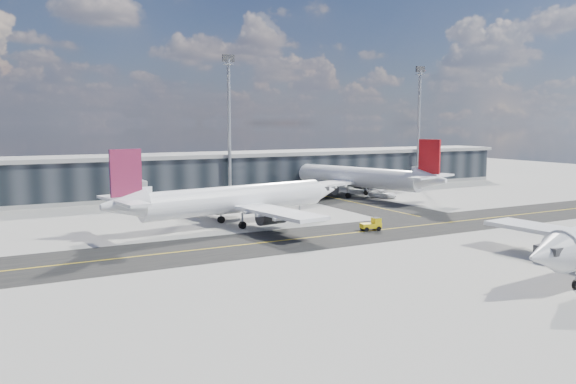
% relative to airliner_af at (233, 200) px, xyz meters
% --- Properties ---
extents(ground, '(300.00, 300.00, 0.00)m').
position_rel_airliner_af_xyz_m(ground, '(11.94, -17.00, -3.92)').
color(ground, gray).
rests_on(ground, ground).
extents(taxiway_lanes, '(180.00, 63.00, 0.03)m').
position_rel_airliner_af_xyz_m(taxiway_lanes, '(15.85, -6.27, -3.91)').
color(taxiway_lanes, black).
rests_on(taxiway_lanes, ground).
extents(terminal_concourse, '(152.00, 19.80, 8.80)m').
position_rel_airliner_af_xyz_m(terminal_concourse, '(11.98, 37.93, 0.17)').
color(terminal_concourse, black).
rests_on(terminal_concourse, ground).
extents(floodlight_masts, '(102.50, 0.70, 28.90)m').
position_rel_airliner_af_xyz_m(floodlight_masts, '(11.94, 31.00, 11.69)').
color(floodlight_masts, gray).
rests_on(floodlight_masts, ground).
extents(airliner_af, '(39.99, 34.26, 11.87)m').
position_rel_airliner_af_xyz_m(airliner_af, '(0.00, 0.00, 0.00)').
color(airliner_af, white).
rests_on(airliner_af, ground).
extents(airliner_redtail, '(34.81, 40.35, 12.23)m').
position_rel_airliner_af_xyz_m(airliner_redtail, '(35.24, 19.09, 0.12)').
color(airliner_redtail, white).
rests_on(airliner_redtail, ground).
extents(baggage_tug, '(3.09, 1.91, 1.82)m').
position_rel_airliner_af_xyz_m(baggage_tug, '(15.98, -12.80, -3.01)').
color(baggage_tug, yellow).
rests_on(baggage_tug, ground).
extents(service_van, '(4.42, 6.44, 1.64)m').
position_rel_airliner_af_xyz_m(service_van, '(38.97, 14.91, -3.10)').
color(service_van, white).
rests_on(service_van, ground).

